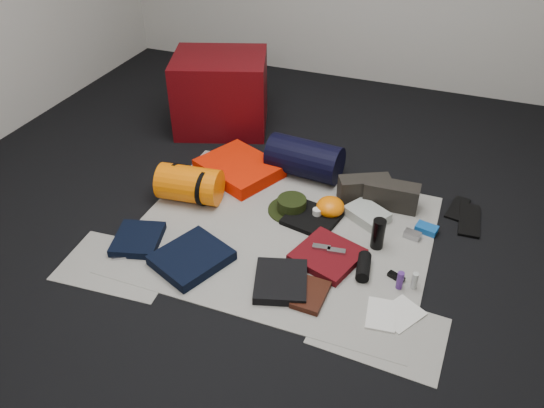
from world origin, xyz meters
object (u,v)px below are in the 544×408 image
(stuff_sack, at_px, (190,184))
(water_bottle, at_px, (378,234))
(navy_duffel, at_px, (305,158))
(paperback_book, at_px, (311,295))
(compact_camera, at_px, (412,235))
(sleeping_pad, at_px, (239,168))
(red_cabinet, at_px, (221,93))

(stuff_sack, distance_m, water_bottle, 1.14)
(stuff_sack, xyz_separation_m, navy_duffel, (0.55, 0.50, 0.01))
(navy_duffel, height_order, paperback_book, navy_duffel)
(water_bottle, xyz_separation_m, compact_camera, (0.17, 0.14, -0.07))
(stuff_sack, height_order, water_bottle, stuff_sack)
(navy_duffel, xyz_separation_m, paperback_book, (0.37, -1.01, -0.11))
(compact_camera, xyz_separation_m, paperback_book, (-0.39, -0.62, -0.00))
(compact_camera, relative_size, paperback_book, 0.41)
(water_bottle, relative_size, compact_camera, 1.96)
(sleeping_pad, bearing_deg, red_cabinet, 124.07)
(red_cabinet, height_order, navy_duffel, red_cabinet)
(stuff_sack, relative_size, compact_camera, 4.12)
(navy_duffel, height_order, water_bottle, navy_duffel)
(water_bottle, height_order, paperback_book, water_bottle)
(sleeping_pad, distance_m, water_bottle, 1.05)
(sleeping_pad, xyz_separation_m, stuff_sack, (-0.16, -0.36, 0.07))
(red_cabinet, xyz_separation_m, stuff_sack, (0.23, -0.93, -0.15))
(compact_camera, distance_m, paperback_book, 0.73)
(sleeping_pad, height_order, water_bottle, water_bottle)
(sleeping_pad, height_order, paperback_book, sleeping_pad)
(paperback_book, bearing_deg, sleeping_pad, 133.15)
(compact_camera, bearing_deg, red_cabinet, 163.71)
(stuff_sack, bearing_deg, navy_duffel, 42.21)
(water_bottle, height_order, compact_camera, water_bottle)
(water_bottle, distance_m, compact_camera, 0.23)
(red_cabinet, relative_size, stuff_sack, 1.74)
(stuff_sack, xyz_separation_m, compact_camera, (1.30, 0.11, -0.09))
(sleeping_pad, bearing_deg, stuff_sack, -114.13)
(navy_duffel, height_order, compact_camera, navy_duffel)
(compact_camera, bearing_deg, navy_duffel, 164.44)
(red_cabinet, xyz_separation_m, paperback_book, (1.14, -1.44, -0.25))
(sleeping_pad, distance_m, stuff_sack, 0.40)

